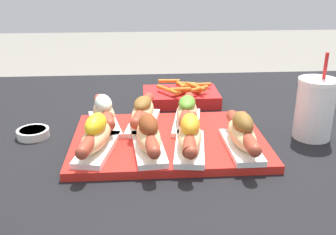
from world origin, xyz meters
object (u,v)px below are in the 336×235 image
at_px(hot_dog_4, 104,113).
at_px(hot_dog_5, 143,112).
at_px(hot_dog_2, 191,135).
at_px(serving_tray, 169,141).
at_px(hot_dog_0, 97,135).
at_px(hot_dog_1, 149,135).
at_px(sauce_bowl, 33,133).
at_px(drink_cup, 315,109).
at_px(hot_dog_6, 187,112).
at_px(hot_dog_3, 242,134).
at_px(fries_basket, 181,96).

distance_m(hot_dog_4, hot_dog_5, 0.09).
height_order(hot_dog_2, hot_dog_5, hot_dog_2).
bearing_deg(serving_tray, hot_dog_0, -158.51).
xyz_separation_m(hot_dog_1, hot_dog_2, (0.09, -0.01, 0.00)).
relative_size(sauce_bowl, drink_cup, 0.37).
height_order(hot_dog_1, hot_dog_6, hot_dog_1).
relative_size(hot_dog_0, hot_dog_2, 0.99).
height_order(hot_dog_5, drink_cup, drink_cup).
relative_size(hot_dog_2, hot_dog_5, 1.01).
relative_size(serving_tray, sauce_bowl, 5.76).
xyz_separation_m(hot_dog_3, fries_basket, (-0.09, 0.36, -0.03)).
bearing_deg(hot_dog_4, sauce_bowl, -176.68).
height_order(hot_dog_3, fries_basket, hot_dog_3).
bearing_deg(hot_dog_2, hot_dog_1, 176.26).
distance_m(serving_tray, sauce_bowl, 0.33).
bearing_deg(hot_dog_4, drink_cup, -6.64).
bearing_deg(fries_basket, hot_dog_2, -92.41).
distance_m(hot_dog_3, hot_dog_4, 0.33).
distance_m(hot_dog_2, fries_basket, 0.36).
distance_m(hot_dog_5, sauce_bowl, 0.27).
distance_m(hot_dog_0, fries_basket, 0.41).
relative_size(serving_tray, fries_basket, 1.97).
bearing_deg(drink_cup, hot_dog_2, -163.41).
height_order(serving_tray, hot_dog_4, hot_dog_4).
bearing_deg(hot_dog_5, hot_dog_0, -125.57).
relative_size(hot_dog_3, hot_dog_6, 1.01).
relative_size(serving_tray, hot_dog_5, 2.10).
distance_m(hot_dog_0, hot_dog_2, 0.20).
bearing_deg(serving_tray, hot_dog_1, -124.71).
relative_size(serving_tray, hot_dog_0, 2.11).
height_order(hot_dog_2, fries_basket, hot_dog_2).
bearing_deg(hot_dog_1, hot_dog_6, 55.18).
relative_size(hot_dog_3, drink_cup, 1.03).
xyz_separation_m(hot_dog_1, hot_dog_4, (-0.10, 0.14, -0.00)).
distance_m(hot_dog_2, hot_dog_6, 0.14).
xyz_separation_m(hot_dog_5, drink_cup, (0.40, -0.06, 0.02)).
height_order(hot_dog_0, hot_dog_5, hot_dog_0).
relative_size(hot_dog_0, hot_dog_1, 0.99).
bearing_deg(sauce_bowl, hot_dog_1, -25.60).
distance_m(hot_dog_0, hot_dog_5, 0.17).
xyz_separation_m(hot_dog_2, hot_dog_4, (-0.19, 0.15, -0.00)).
height_order(hot_dog_2, hot_dog_6, hot_dog_2).
relative_size(hot_dog_2, hot_dog_3, 0.99).
bearing_deg(hot_dog_2, sauce_bowl, 159.33).
xyz_separation_m(hot_dog_2, hot_dog_6, (0.01, 0.14, -0.00)).
height_order(hot_dog_4, drink_cup, drink_cup).
bearing_deg(drink_cup, sauce_bowl, 175.89).
xyz_separation_m(hot_dog_5, hot_dog_6, (0.11, -0.00, 0.00)).
height_order(serving_tray, drink_cup, drink_cup).
xyz_separation_m(hot_dog_2, fries_basket, (0.02, 0.36, -0.03)).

